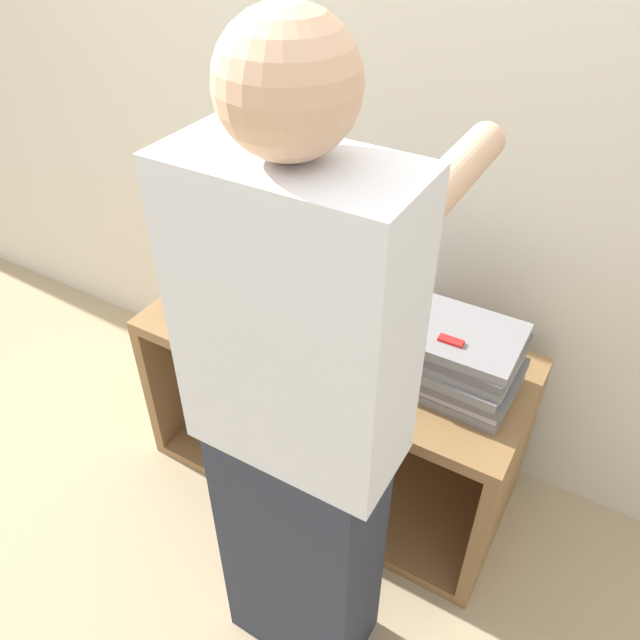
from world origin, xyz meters
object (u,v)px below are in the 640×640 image
object	(u,v)px
laptop_open	(342,317)
laptop_stack_left	(232,289)
person	(301,430)
laptop_stack_right	(453,357)

from	to	relation	value
laptop_open	laptop_stack_left	xyz separation A→B (m)	(-0.35, -0.05, 0.00)
laptop_stack_left	person	bearing A→B (deg)	-41.68
laptop_open	person	size ratio (longest dim) A/B	0.21
laptop_stack_right	laptop_stack_left	bearing A→B (deg)	179.72
laptop_stack_left	laptop_open	bearing A→B (deg)	8.49
laptop_open	laptop_stack_right	xyz separation A→B (m)	(0.34, -0.05, 0.04)
laptop_stack_right	person	size ratio (longest dim) A/B	0.22
laptop_stack_left	person	xyz separation A→B (m)	(0.54, -0.48, 0.15)
person	laptop_stack_left	bearing A→B (deg)	138.32
laptop_stack_left	laptop_stack_right	distance (m)	0.69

